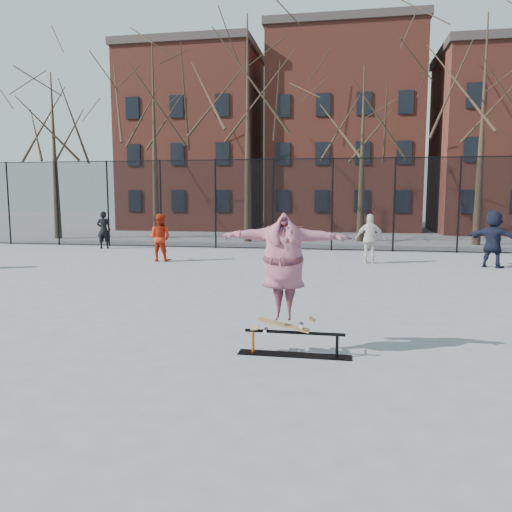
% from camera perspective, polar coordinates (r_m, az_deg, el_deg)
% --- Properties ---
extents(ground, '(100.00, 100.00, 0.00)m').
position_cam_1_polar(ground, '(9.38, -1.18, -8.07)').
color(ground, slate).
extents(skate_rail, '(1.74, 0.27, 0.38)m').
position_cam_1_polar(skate_rail, '(7.76, 4.41, -10.19)').
color(skate_rail, black).
rests_on(skate_rail, ground).
extents(skateboard, '(0.87, 0.21, 0.10)m').
position_cam_1_polar(skateboard, '(7.70, 3.15, -8.12)').
color(skateboard, '#A17A40').
rests_on(skateboard, skate_rail).
extents(skater, '(2.01, 0.60, 1.62)m').
position_cam_1_polar(skater, '(7.52, 3.19, -1.77)').
color(skater, '#5A3688').
rests_on(skater, skateboard).
extents(bystander_black, '(0.67, 0.50, 1.69)m').
position_cam_1_polar(bystander_black, '(23.53, -17.01, 2.87)').
color(bystander_black, black).
rests_on(bystander_black, ground).
extents(bystander_red, '(0.91, 0.75, 1.73)m').
position_cam_1_polar(bystander_red, '(18.61, -10.91, 2.09)').
color(bystander_red, red).
rests_on(bystander_red, ground).
extents(bystander_white, '(1.04, 0.45, 1.75)m').
position_cam_1_polar(bystander_white, '(18.12, 12.91, 1.93)').
color(bystander_white, silver).
rests_on(bystander_white, ground).
extents(bystander_navy, '(1.80, 1.47, 1.92)m').
position_cam_1_polar(bystander_navy, '(18.46, 25.50, 1.78)').
color(bystander_navy, black).
rests_on(bystander_navy, ground).
extents(fence, '(34.03, 0.07, 4.00)m').
position_cam_1_polar(fence, '(21.95, 5.51, 6.03)').
color(fence, black).
rests_on(fence, ground).
extents(tree_row, '(33.66, 7.46, 10.67)m').
position_cam_1_polar(tree_row, '(26.56, 5.89, 17.71)').
color(tree_row, black).
rests_on(tree_row, ground).
extents(rowhouses, '(29.00, 7.00, 13.00)m').
position_cam_1_polar(rowhouses, '(35.08, 8.61, 12.94)').
color(rowhouses, brown).
rests_on(rowhouses, ground).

